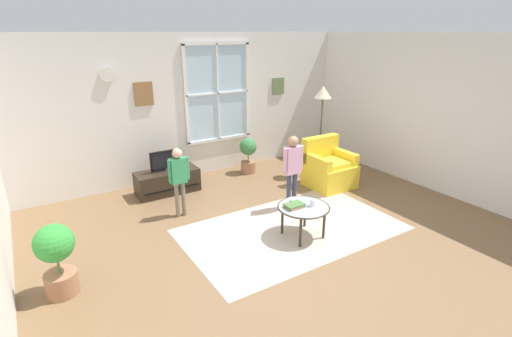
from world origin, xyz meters
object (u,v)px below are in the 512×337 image
Objects in this scene: remote_near_books at (294,203)px; person_pink_shirt at (293,164)px; person_green_shirt at (179,174)px; floor_lamp at (323,101)px; potted_plant_corner at (56,256)px; tv_stand at (167,182)px; coffee_table at (304,209)px; book_stack at (294,205)px; television at (166,160)px; cup at (312,203)px; potted_plant_by_window at (248,153)px; armchair at (329,169)px.

person_pink_shirt is (0.46, 0.64, 0.29)m from remote_near_books.
person_green_shirt is 3.07m from floor_lamp.
floor_lamp is (4.74, 1.31, 0.98)m from potted_plant_corner.
person_green_shirt is at bearing -175.11° from floor_lamp.
person_green_shirt is (-0.15, -0.98, 0.47)m from tv_stand.
coffee_table is at bearing -65.98° from remote_near_books.
remote_near_books is (0.06, 0.09, -0.02)m from book_stack.
television is 0.75× the size of coffee_table.
cup reaches higher than tv_stand.
person_pink_shirt reaches higher than potted_plant_by_window.
television is 2.20m from person_pink_shirt.
television is 2.75m from cup.
floor_lamp reaches higher than person_pink_shirt.
potted_plant_by_window is (0.74, 2.43, -0.06)m from remote_near_books.
potted_plant_corner is at bearing -133.29° from tv_stand.
armchair is 8.54× the size of cup.
potted_plant_corner reaches higher than coffee_table.
cup is 0.09× the size of person_pink_shirt.
remote_near_books is (-0.06, 0.14, 0.04)m from coffee_table.
coffee_table is 2.68m from floor_lamp.
cup reaches higher than coffee_table.
book_stack is at bearing -69.13° from tv_stand.
remote_near_books is 0.84m from person_pink_shirt.
floor_lamp reaches higher than television.
cup is at bearing -65.52° from tv_stand.
potted_plant_corner is (-3.35, -0.37, -0.28)m from person_pink_shirt.
remote_near_books is (0.97, -2.31, -0.13)m from television.
person_green_shirt is 1.32× the size of potted_plant_corner.
person_pink_shirt reaches higher than potted_plant_corner.
potted_plant_by_window is 1.74m from floor_lamp.
person_green_shirt is 2.08m from potted_plant_corner.
person_pink_shirt is 1.11× the size of person_green_shirt.
coffee_table is at bearing -116.87° from person_pink_shirt.
remote_near_books is at bearing 114.02° from coffee_table.
television is 2.02× the size of book_stack.
floor_lamp reaches higher than coffee_table.
person_green_shirt is at bearing 130.17° from cup.
potted_plant_corner reaches higher than cup.
remote_near_books reaches higher than tv_stand.
armchair is 6.21× the size of remote_near_books.
armchair is 1.62m from potted_plant_by_window.
floor_lamp is (0.23, 0.52, 1.12)m from armchair.
person_green_shirt is (-1.18, 1.47, 0.26)m from coffee_table.
television reaches higher than potted_plant_by_window.
book_stack reaches higher than tv_stand.
remote_near_books is at bearing -67.13° from television.
potted_plant_by_window is (1.71, 0.11, 0.19)m from tv_stand.
floor_lamp is (2.96, 0.25, 0.77)m from person_green_shirt.
tv_stand is 1.49× the size of coffee_table.
armchair is (2.58, -1.25, -0.27)m from television.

